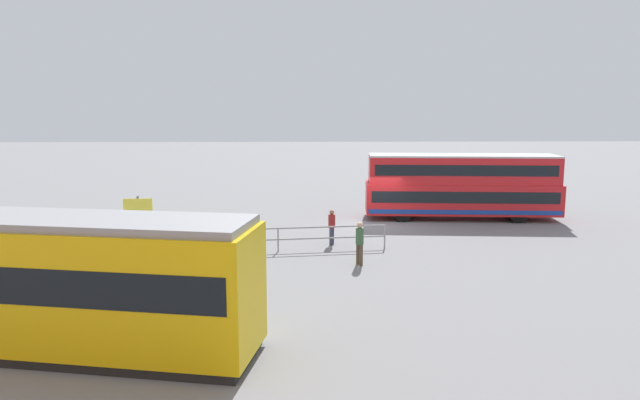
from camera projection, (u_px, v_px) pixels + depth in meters
name	position (u px, v px, depth m)	size (l,w,h in m)	color
ground_plane	(380.00, 225.00, 31.05)	(160.00, 160.00, 0.00)	slate
double_decker_bus	(461.00, 186.00, 32.45)	(10.96, 3.35, 3.67)	red
tram_yellow	(13.00, 280.00, 14.80)	(13.12, 4.87, 3.55)	#E5B70C
pedestrian_near_railing	(332.00, 225.00, 26.34)	(0.42, 0.42, 1.63)	#33384C
pedestrian_crossing	(360.00, 240.00, 22.88)	(0.44, 0.44, 1.75)	#4C3F2D
pedestrian_railing	(278.00, 235.00, 25.04)	(9.64, 1.24, 1.08)	gray
info_sign	(138.00, 214.00, 24.30)	(1.22, 0.14, 2.57)	slate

